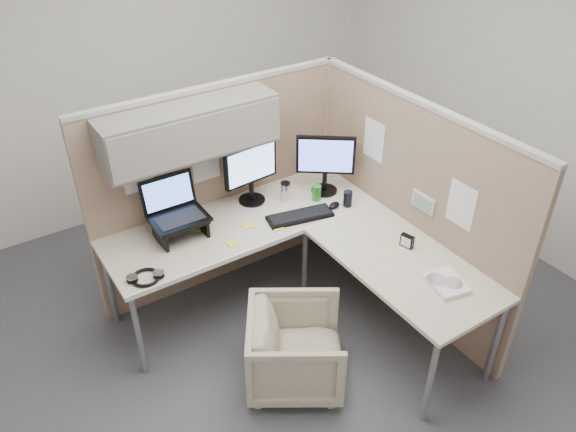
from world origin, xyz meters
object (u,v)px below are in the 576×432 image
desk (301,243)px  office_chair (296,345)px  keyboard (300,216)px  monitor_left (251,169)px

desk → office_chair: 0.70m
keyboard → desk: bearing=-110.8°
office_chair → monitor_left: (0.31, 1.07, 0.70)m
desk → office_chair: bearing=-126.8°
office_chair → keyboard: size_ratio=1.28×
desk → keyboard: 0.25m
monitor_left → keyboard: bearing=-70.9°
monitor_left → keyboard: 0.50m
office_chair → keyboard: (0.49, 0.68, 0.43)m
office_chair → monitor_left: bearing=16.4°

